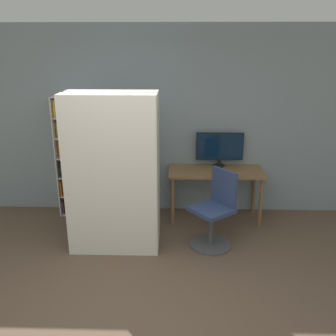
% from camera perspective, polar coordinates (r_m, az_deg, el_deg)
% --- Properties ---
extents(ground_plane, '(16.00, 16.00, 0.00)m').
position_cam_1_polar(ground_plane, '(3.61, -5.31, -23.67)').
color(ground_plane, brown).
extents(wall_back, '(8.00, 0.06, 2.70)m').
position_cam_1_polar(wall_back, '(5.45, -2.43, 7.03)').
color(wall_back, gray).
rests_on(wall_back, ground).
extents(desk, '(1.33, 0.61, 0.73)m').
position_cam_1_polar(desk, '(5.34, 7.28, -1.36)').
color(desk, brown).
rests_on(desk, ground).
extents(monitor, '(0.68, 0.17, 0.50)m').
position_cam_1_polar(monitor, '(5.42, 7.88, 3.12)').
color(monitor, black).
rests_on(monitor, desk).
extents(office_chair, '(0.62, 0.62, 0.97)m').
position_cam_1_polar(office_chair, '(4.70, 7.11, -7.17)').
color(office_chair, '#4C4C51').
rests_on(office_chair, ground).
extents(bookshelf, '(0.62, 0.34, 1.75)m').
position_cam_1_polar(bookshelf, '(5.60, -13.88, 1.20)').
color(bookshelf, beige).
rests_on(bookshelf, ground).
extents(mattress_near, '(1.07, 0.24, 1.91)m').
position_cam_1_polar(mattress_near, '(4.35, -8.57, -1.46)').
color(mattress_near, silver).
rests_on(mattress_near, ground).
extents(mattress_far, '(1.07, 0.23, 1.91)m').
position_cam_1_polar(mattress_far, '(4.62, -7.95, -0.26)').
color(mattress_far, silver).
rests_on(mattress_far, ground).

